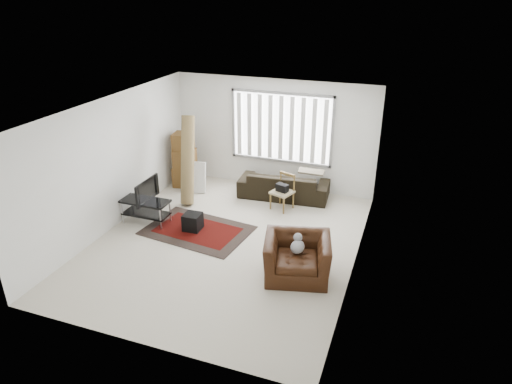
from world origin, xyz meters
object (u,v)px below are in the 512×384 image
Objects in this scene: sofa at (284,181)px; armchair at (297,254)px; tv_stand at (146,206)px; moving_boxes at (185,162)px; side_chair at (283,190)px.

sofa is 3.27m from armchair.
tv_stand is 3.28m from sofa.
tv_stand is 0.49× the size of sofa.
armchair reaches higher than sofa.
moving_boxes reaches higher than side_chair.
armchair is (3.55, -0.82, 0.05)m from tv_stand.
side_chair reaches higher than tv_stand.
moving_boxes is 2.56m from sofa.
moving_boxes is (-0.14, 2.06, 0.26)m from tv_stand.
moving_boxes is at bearing 128.14° from armchair.
sofa is 2.60× the size of side_chair.
armchair is at bearing -12.98° from tv_stand.
tv_stand is 0.77× the size of armchair.
side_chair is 0.61× the size of armchair.
sofa is 1.59× the size of armchair.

